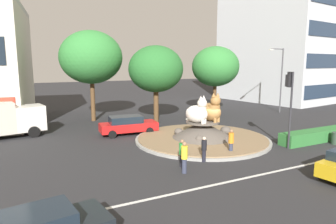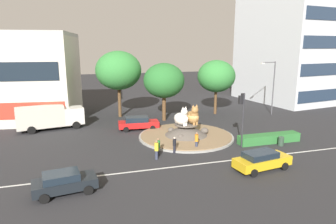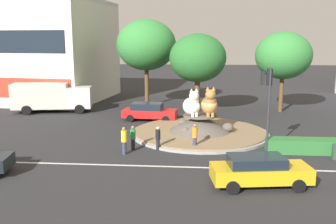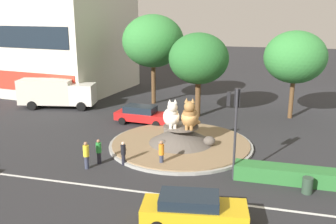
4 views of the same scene
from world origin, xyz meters
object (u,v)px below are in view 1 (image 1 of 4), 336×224
at_px(cat_statue_tabby, 212,111).
at_px(pedestrian_green_shirt, 182,152).
at_px(pedestrian_orange_shirt, 231,141).
at_px(pedestrian_yellow_shirt, 184,157).
at_px(sedan_on_far_lane, 128,125).
at_px(office_tower, 291,9).
at_px(streetlight_arm, 280,76).
at_px(traffic_light_mast, 290,93).
at_px(pedestrian_black_shirt, 204,149).
at_px(broadleaf_tree_behind_island, 215,67).
at_px(third_tree_left, 91,57).
at_px(litter_bin, 335,138).
at_px(second_tree_near_tower, 156,69).
at_px(cat_statue_white, 198,113).

bearing_deg(cat_statue_tabby, pedestrian_green_shirt, -56.34).
distance_m(pedestrian_orange_shirt, pedestrian_yellow_shirt, 4.63).
relative_size(pedestrian_green_shirt, sedan_on_far_lane, 0.33).
distance_m(office_tower, streetlight_arm, 18.45).
relative_size(traffic_light_mast, streetlight_arm, 0.70).
distance_m(streetlight_arm, pedestrian_yellow_shirt, 24.03).
distance_m(streetlight_arm, pedestrian_black_shirt, 21.80).
height_order(broadleaf_tree_behind_island, pedestrian_green_shirt, broadleaf_tree_behind_island).
distance_m(pedestrian_orange_shirt, pedestrian_green_shirt, 4.03).
relative_size(cat_statue_tabby, third_tree_left, 0.25).
relative_size(pedestrian_green_shirt, pedestrian_black_shirt, 1.04).
bearing_deg(pedestrian_green_shirt, third_tree_left, 15.50).
bearing_deg(litter_bin, office_tower, 48.86).
bearing_deg(sedan_on_far_lane, streetlight_arm, 11.82).
bearing_deg(cat_statue_tabby, litter_bin, 48.52).
bearing_deg(pedestrian_yellow_shirt, cat_statue_tabby, -80.04).
bearing_deg(streetlight_arm, third_tree_left, -19.62).
bearing_deg(traffic_light_mast, streetlight_arm, -45.48).
distance_m(second_tree_near_tower, litter_bin, 16.55).
xyz_separation_m(pedestrian_green_shirt, pedestrian_yellow_shirt, (-0.39, -0.94, 0.08)).
height_order(cat_statue_white, litter_bin, cat_statue_white).
relative_size(broadleaf_tree_behind_island, pedestrian_black_shirt, 5.04).
xyz_separation_m(traffic_light_mast, pedestrian_orange_shirt, (-4.44, 0.57, -3.00)).
distance_m(streetlight_arm, litter_bin, 14.94).
height_order(pedestrian_green_shirt, sedan_on_far_lane, pedestrian_green_shirt).
relative_size(office_tower, pedestrian_black_shirt, 18.65).
height_order(office_tower, broadleaf_tree_behind_island, office_tower).
xyz_separation_m(second_tree_near_tower, pedestrian_black_shirt, (-2.45, -12.37, -4.51)).
bearing_deg(pedestrian_black_shirt, sedan_on_far_lane, 82.27).
height_order(office_tower, third_tree_left, office_tower).
bearing_deg(sedan_on_far_lane, pedestrian_black_shirt, -74.11).
relative_size(pedestrian_black_shirt, sedan_on_far_lane, 0.32).
height_order(traffic_light_mast, streetlight_arm, streetlight_arm).
bearing_deg(office_tower, sedan_on_far_lane, -167.13).
bearing_deg(pedestrian_yellow_shirt, office_tower, -89.57).
bearing_deg(pedestrian_yellow_shirt, third_tree_left, -30.97).
bearing_deg(third_tree_left, cat_statue_white, -67.30).
relative_size(second_tree_near_tower, pedestrian_orange_shirt, 4.53).
distance_m(cat_statue_tabby, pedestrian_yellow_shirt, 7.65).
height_order(pedestrian_orange_shirt, pedestrian_black_shirt, pedestrian_orange_shirt).
bearing_deg(broadleaf_tree_behind_island, traffic_light_mast, -105.41).
bearing_deg(pedestrian_black_shirt, pedestrian_green_shirt, 166.45).
xyz_separation_m(streetlight_arm, litter_bin, (-7.35, -12.37, -4.01)).
distance_m(pedestrian_orange_shirt, litter_bin, 8.64).
distance_m(cat_statue_tabby, second_tree_near_tower, 8.81).
bearing_deg(pedestrian_orange_shirt, sedan_on_far_lane, -34.65).
bearing_deg(third_tree_left, pedestrian_green_shirt, -85.24).
bearing_deg(streetlight_arm, pedestrian_orange_shirt, 27.69).
height_order(cat_statue_tabby, office_tower, office_tower).
bearing_deg(pedestrian_black_shirt, streetlight_arm, 12.97).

